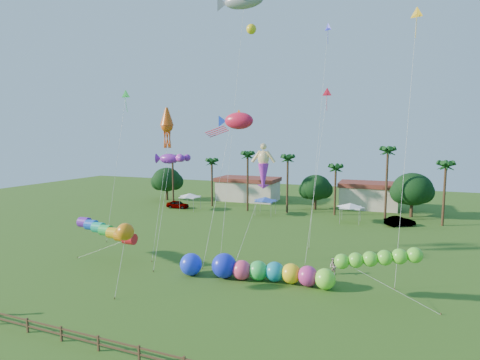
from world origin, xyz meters
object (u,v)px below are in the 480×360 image
at_px(car_a, 178,204).
at_px(car_b, 400,221).
at_px(caterpillar_inflatable, 267,271).
at_px(spectator_b, 333,266).
at_px(blue_ball, 191,264).

distance_m(car_a, car_b, 38.12).
distance_m(car_b, caterpillar_inflatable, 30.33).
distance_m(spectator_b, blue_ball, 13.56).
bearing_deg(spectator_b, car_b, 112.58).
relative_size(caterpillar_inflatable, blue_ball, 5.40).
height_order(caterpillar_inflatable, blue_ball, caterpillar_inflatable).
distance_m(caterpillar_inflatable, blue_ball, 7.29).
distance_m(car_a, blue_ball, 34.97).
bearing_deg(car_b, blue_ball, 116.00).
bearing_deg(spectator_b, blue_ball, -120.17).
distance_m(car_a, caterpillar_inflatable, 38.58).
relative_size(car_a, car_b, 0.96).
relative_size(car_a, caterpillar_inflatable, 0.37).
distance_m(car_a, spectator_b, 39.84).
bearing_deg(blue_ball, caterpillar_inflatable, 8.44).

